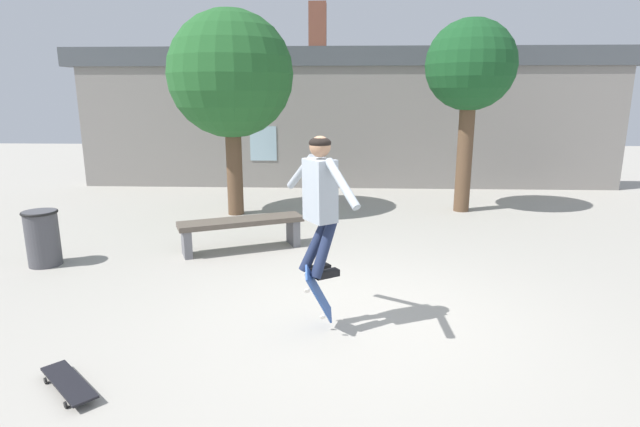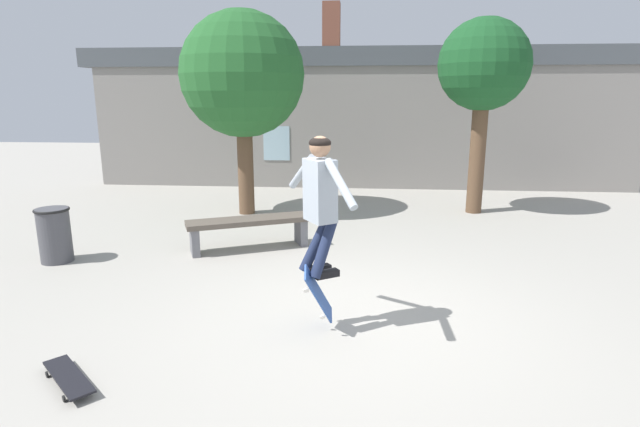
# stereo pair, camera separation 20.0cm
# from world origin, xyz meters

# --- Properties ---
(ground_plane) EXTENTS (40.00, 40.00, 0.00)m
(ground_plane) POSITION_xyz_m (0.00, 0.00, 0.00)
(ground_plane) COLOR #A39E93
(building_backdrop) EXTENTS (14.97, 0.52, 4.70)m
(building_backdrop) POSITION_xyz_m (-0.01, 8.22, 1.91)
(building_backdrop) COLOR gray
(building_backdrop) RESTS_ON ground_plane
(tree_right) EXTENTS (1.83, 1.83, 3.94)m
(tree_right) POSITION_xyz_m (2.44, 5.44, 2.95)
(tree_right) COLOR brown
(tree_right) RESTS_ON ground_plane
(tree_left) EXTENTS (2.48, 2.48, 4.07)m
(tree_left) POSITION_xyz_m (-2.35, 4.94, 2.80)
(tree_left) COLOR brown
(tree_left) RESTS_ON ground_plane
(park_bench) EXTENTS (1.98, 1.22, 0.51)m
(park_bench) POSITION_xyz_m (-1.73, 2.46, 0.38)
(park_bench) COLOR brown
(park_bench) RESTS_ON ground_plane
(trash_bin) EXTENTS (0.49, 0.49, 0.81)m
(trash_bin) POSITION_xyz_m (-4.47, 1.61, 0.43)
(trash_bin) COLOR #47474C
(trash_bin) RESTS_ON ground_plane
(skater) EXTENTS (0.79, 1.17, 1.43)m
(skater) POSITION_xyz_m (-0.36, -0.29, 1.46)
(skater) COLOR #9EA8B2
(skateboard_flipping) EXTENTS (0.29, 0.55, 0.73)m
(skateboard_flipping) POSITION_xyz_m (-0.37, -0.35, 0.42)
(skateboard_flipping) COLOR #2D519E
(skateboard_resting) EXTENTS (0.72, 0.68, 0.08)m
(skateboard_resting) POSITION_xyz_m (-2.43, -1.49, 0.07)
(skateboard_resting) COLOR black
(skateboard_resting) RESTS_ON ground_plane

